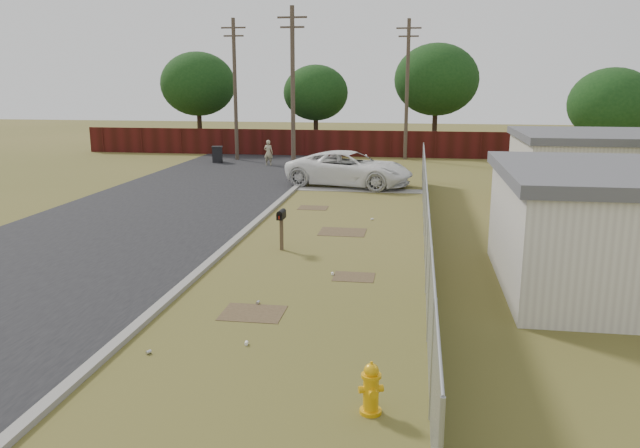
% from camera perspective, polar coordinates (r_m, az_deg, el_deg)
% --- Properties ---
extents(ground, '(120.00, 120.00, 0.00)m').
position_cam_1_polar(ground, '(18.84, 0.09, -2.86)').
color(ground, olive).
rests_on(ground, ground).
extents(street, '(15.10, 60.00, 0.12)m').
position_cam_1_polar(street, '(28.12, -11.11, 2.24)').
color(street, black).
rests_on(street, ground).
extents(chainlink_fence, '(0.10, 27.06, 2.02)m').
position_cam_1_polar(chainlink_fence, '(19.44, 9.69, -0.12)').
color(chainlink_fence, '#94979C').
rests_on(chainlink_fence, ground).
extents(privacy_fence, '(30.00, 0.12, 1.80)m').
position_cam_1_polar(privacy_fence, '(44.00, -2.72, 7.45)').
color(privacy_fence, '#40100D').
rests_on(privacy_fence, ground).
extents(utility_poles, '(12.60, 8.24, 9.00)m').
position_cam_1_polar(utility_poles, '(39.11, -0.65, 12.34)').
color(utility_poles, brown).
rests_on(utility_poles, ground).
extents(houses, '(9.30, 17.24, 3.10)m').
position_cam_1_polar(houses, '(22.46, 26.74, 2.41)').
color(houses, silver).
rests_on(houses, ground).
extents(horizon_trees, '(33.32, 31.94, 7.78)m').
position_cam_1_polar(horizon_trees, '(41.52, 6.32, 12.21)').
color(horizon_trees, '#352518').
rests_on(horizon_trees, ground).
extents(fire_hydrant, '(0.44, 0.44, 0.88)m').
position_cam_1_polar(fire_hydrant, '(10.17, 4.69, -14.83)').
color(fire_hydrant, '#E1A20B').
rests_on(fire_hydrant, ground).
extents(mailbox, '(0.21, 0.55, 1.27)m').
position_cam_1_polar(mailbox, '(19.21, -3.56, 0.53)').
color(mailbox, brown).
rests_on(mailbox, ground).
extents(pickup_truck, '(6.71, 4.21, 1.73)m').
position_cam_1_polar(pickup_truck, '(31.14, 2.73, 5.08)').
color(pickup_truck, white).
rests_on(pickup_truck, ground).
extents(pedestrian, '(0.61, 0.43, 1.58)m').
position_cam_1_polar(pedestrian, '(38.80, -4.74, 6.51)').
color(pedestrian, tan).
rests_on(pedestrian, ground).
extents(trash_bin, '(0.83, 0.82, 1.04)m').
position_cam_1_polar(trash_bin, '(40.65, -9.36, 6.32)').
color(trash_bin, black).
rests_on(trash_bin, ground).
extents(scattered_litter, '(3.52, 12.60, 0.07)m').
position_cam_1_polar(scattered_litter, '(16.00, -2.83, -5.63)').
color(scattered_litter, white).
rests_on(scattered_litter, ground).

